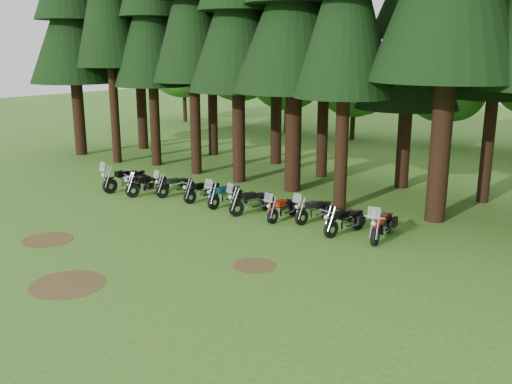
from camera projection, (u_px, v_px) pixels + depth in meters
ground at (146, 242)px, 20.45m from camera, size 120.00×120.00×0.00m
pine_back_4 at (412, 14)px, 26.33m from camera, size 4.94×4.94×13.78m
decid_0 at (184, 57)px, 51.42m from camera, size 8.00×7.78×10.00m
decid_1 at (241, 58)px, 48.27m from camera, size 7.91×7.69×9.88m
decid_2 at (289, 71)px, 44.49m from camera, size 6.72×6.53×8.40m
decid_3 at (357, 79)px, 41.55m from camera, size 6.12×5.95×7.65m
decid_4 at (448, 83)px, 38.86m from camera, size 5.93×5.76×7.41m
dirt_patch_0 at (48, 240)px, 20.64m from camera, size 1.80×1.80×0.01m
dirt_patch_1 at (254, 265)px, 18.22m from camera, size 1.40×1.40×0.01m
dirt_patch_2 at (68, 284)px, 16.77m from camera, size 2.20×2.20×0.01m
motorcycle_0 at (125, 180)px, 27.60m from camera, size 0.73×2.50×1.57m
motorcycle_1 at (148, 185)px, 26.78m from camera, size 0.78×2.17×0.91m
motorcycle_2 at (176, 186)px, 26.68m from camera, size 0.77×2.13×1.34m
motorcycle_3 at (203, 192)px, 25.75m from camera, size 0.58×2.03×0.84m
motorcycle_4 at (225, 196)px, 24.96m from camera, size 0.41×2.18×1.37m
motorcycle_5 at (252, 202)px, 23.79m from camera, size 1.04×2.23×1.43m
motorcycle_6 at (283, 209)px, 22.96m from camera, size 0.39×2.08×1.31m
motorcycle_7 at (314, 211)px, 22.69m from camera, size 0.73×2.09×1.32m
motorcycle_8 at (345, 222)px, 21.23m from camera, size 0.61×2.16×0.89m
motorcycle_9 at (382, 226)px, 20.60m from camera, size 0.62×2.37×1.48m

